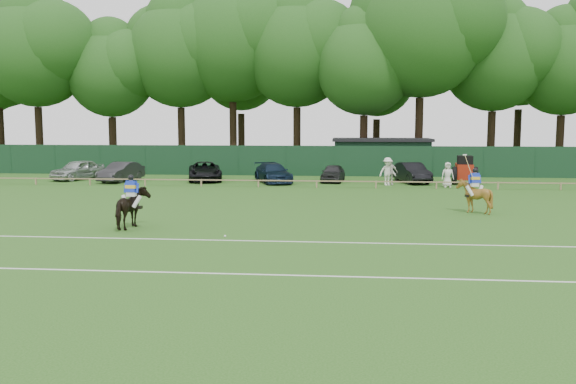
# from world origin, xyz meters

# --- Properties ---
(ground) EXTENTS (160.00, 160.00, 0.00)m
(ground) POSITION_xyz_m (0.00, 0.00, 0.00)
(ground) COLOR #1E4C14
(ground) RESTS_ON ground
(horse_dark) EXTENTS (1.08, 2.09, 1.71)m
(horse_dark) POSITION_xyz_m (-5.87, 1.21, 0.85)
(horse_dark) COLOR black
(horse_dark) RESTS_ON ground
(horse_chestnut) EXTENTS (1.60, 1.73, 1.65)m
(horse_chestnut) POSITION_xyz_m (9.25, 7.05, 0.82)
(horse_chestnut) COLOR brown
(horse_chestnut) RESTS_ON ground
(sedan_silver) EXTENTS (3.35, 4.90, 1.55)m
(sedan_silver) POSITION_xyz_m (-17.66, 21.93, 0.77)
(sedan_silver) COLOR #B7BBBC
(sedan_silver) RESTS_ON ground
(sedan_grey) EXTENTS (2.34, 4.62, 1.45)m
(sedan_grey) POSITION_xyz_m (-13.79, 20.83, 0.73)
(sedan_grey) COLOR #29292B
(sedan_grey) RESTS_ON ground
(suv_black) EXTENTS (3.63, 5.62, 1.44)m
(suv_black) POSITION_xyz_m (-7.66, 21.88, 0.72)
(suv_black) COLOR black
(suv_black) RESTS_ON ground
(sedan_navy) EXTENTS (3.68, 5.29, 1.42)m
(sedan_navy) POSITION_xyz_m (-2.36, 21.08, 0.71)
(sedan_navy) COLOR #0F1E31
(sedan_navy) RESTS_ON ground
(hatch_grey) EXTENTS (1.93, 3.97, 1.30)m
(hatch_grey) POSITION_xyz_m (2.00, 22.12, 0.65)
(hatch_grey) COLOR #29292C
(hatch_grey) RESTS_ON ground
(estate_black) EXTENTS (2.66, 4.72, 1.47)m
(estate_black) POSITION_xyz_m (7.79, 22.00, 0.74)
(estate_black) COLOR black
(estate_black) RESTS_ON ground
(spectator_left) EXTENTS (1.44, 1.15, 1.96)m
(spectator_left) POSITION_xyz_m (5.89, 19.97, 0.98)
(spectator_left) COLOR silver
(spectator_left) RESTS_ON ground
(spectator_mid) EXTENTS (1.11, 0.56, 1.82)m
(spectator_mid) POSITION_xyz_m (6.07, 20.20, 0.91)
(spectator_mid) COLOR silver
(spectator_mid) RESTS_ON ground
(spectator_right) EXTENTS (0.89, 0.62, 1.71)m
(spectator_right) POSITION_xyz_m (9.88, 19.04, 0.86)
(spectator_right) COLOR silver
(spectator_right) RESTS_ON ground
(rider_dark) EXTENTS (0.94, 0.40, 1.41)m
(rider_dark) POSITION_xyz_m (-5.88, 1.19, 1.61)
(rider_dark) COLOR silver
(rider_dark) RESTS_ON ground
(rider_chestnut) EXTENTS (0.96, 0.52, 2.05)m
(rider_chestnut) POSITION_xyz_m (9.25, 7.04, 1.57)
(rider_chestnut) COLOR silver
(rider_chestnut) RESTS_ON ground
(polo_ball) EXTENTS (0.09, 0.09, 0.09)m
(polo_ball) POSITION_xyz_m (-1.61, -0.37, 0.04)
(polo_ball) COLOR silver
(polo_ball) RESTS_ON ground
(pitch_lines) EXTENTS (60.00, 5.10, 0.01)m
(pitch_lines) POSITION_xyz_m (0.00, -3.50, 0.01)
(pitch_lines) COLOR silver
(pitch_lines) RESTS_ON ground
(pitch_rail) EXTENTS (62.10, 0.10, 0.50)m
(pitch_rail) POSITION_xyz_m (0.00, 18.00, 0.45)
(pitch_rail) COLOR #997F5B
(pitch_rail) RESTS_ON ground
(perimeter_fence) EXTENTS (92.08, 0.08, 2.50)m
(perimeter_fence) POSITION_xyz_m (0.00, 27.00, 1.25)
(perimeter_fence) COLOR #14351E
(perimeter_fence) RESTS_ON ground
(utility_shed) EXTENTS (8.40, 4.40, 3.04)m
(utility_shed) POSITION_xyz_m (6.00, 30.00, 1.54)
(utility_shed) COLOR #14331E
(utility_shed) RESTS_ON ground
(tree_row) EXTENTS (96.00, 12.00, 21.00)m
(tree_row) POSITION_xyz_m (2.00, 35.00, 0.00)
(tree_row) COLOR #26561C
(tree_row) RESTS_ON ground
(tractor) EXTENTS (1.83, 2.56, 2.05)m
(tractor) POSITION_xyz_m (11.43, 21.37, 0.97)
(tractor) COLOR maroon
(tractor) RESTS_ON ground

